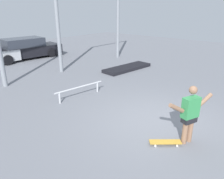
# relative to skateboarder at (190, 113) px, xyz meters

# --- Properties ---
(ground_plane) EXTENTS (36.00, 36.00, 0.00)m
(ground_plane) POSITION_rel_skateboarder_xyz_m (0.47, 1.11, -0.84)
(ground_plane) COLOR slate
(skateboarder) EXTENTS (1.36, 0.60, 1.53)m
(skateboarder) POSITION_rel_skateboarder_xyz_m (0.00, 0.00, 0.00)
(skateboarder) COLOR #8C664C
(skateboarder) RESTS_ON ground_plane
(skateboard) EXTENTS (0.68, 0.74, 0.08)m
(skateboard) POSITION_rel_skateboarder_xyz_m (-0.44, 0.36, -0.77)
(skateboard) COLOR gold
(skateboard) RESTS_ON ground_plane
(manual_pad) EXTENTS (3.08, 1.25, 0.17)m
(manual_pad) POSITION_rel_skateboarder_xyz_m (4.63, 5.34, -0.75)
(manual_pad) COLOR black
(manual_pad) RESTS_ON ground_plane
(grind_rail) EXTENTS (2.08, 0.35, 0.44)m
(grind_rail) POSITION_rel_skateboarder_xyz_m (0.23, 4.34, -0.50)
(grind_rail) COLOR #B7BABF
(grind_rail) RESTS_ON ground_plane
(canopy_support_right) EXTENTS (4.99, 0.20, 5.72)m
(canopy_support_right) POSITION_rel_skateboarder_xyz_m (4.37, 7.78, 2.61)
(canopy_support_right) COLOR gray
(canopy_support_right) RESTS_ON ground_plane
(parked_car_black) EXTENTS (4.66, 2.14, 1.36)m
(parked_car_black) POSITION_rel_skateboarder_xyz_m (2.47, 12.22, -0.18)
(parked_car_black) COLOR black
(parked_car_black) RESTS_ON ground_plane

